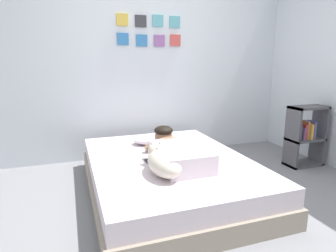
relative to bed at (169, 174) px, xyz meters
name	(u,v)px	position (x,y,z in m)	size (l,w,h in m)	color
ground_plane	(202,208)	(0.16, -0.43, -0.17)	(11.93, 11.93, 0.00)	gray
back_wall	(149,63)	(0.16, 1.27, 1.08)	(3.96, 0.12, 2.50)	silver
bed	(169,174)	(0.00, 0.00, 0.00)	(1.53, 2.06, 0.35)	gray
pillow	(155,139)	(0.03, 0.54, 0.23)	(0.52, 0.32, 0.11)	silver
person_lying	(175,151)	(0.03, -0.11, 0.28)	(0.43, 0.92, 0.27)	silver
dog	(163,162)	(-0.17, -0.36, 0.28)	(0.26, 0.57, 0.21)	beige
coffee_cup	(163,140)	(0.12, 0.52, 0.21)	(0.12, 0.09, 0.07)	teal
cell_phone	(149,162)	(-0.21, -0.05, 0.18)	(0.07, 0.14, 0.01)	black
bookshelf	(305,135)	(1.83, 0.14, 0.22)	(0.45, 0.24, 0.75)	#4C4C51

